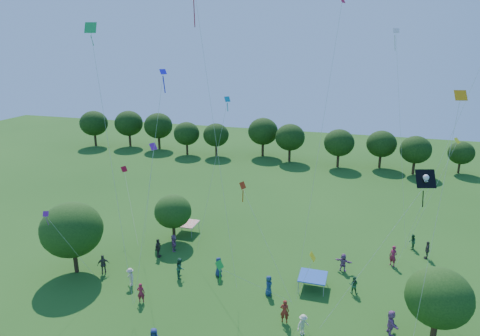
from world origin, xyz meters
The scene contains 38 objects.
near_tree_west centered at (-15.14, 14.76, 4.00)m, with size 5.20×5.20×6.35m.
near_tree_north centered at (-9.60, 22.85, 3.12)m, with size 3.69×3.69×4.79m.
near_tree_east centered at (13.43, 13.41, 3.70)m, with size 4.19×4.19×5.60m.
treeline centered at (-1.73, 55.43, 4.09)m, with size 88.01×8.77×6.77m.
tent_red_stripe centered at (-9.11, 24.81, 1.04)m, with size 2.20×2.20×1.10m.
tent_blue centered at (4.94, 18.10, 1.04)m, with size 2.20×2.20×1.10m.
crowd_person_1 centered at (-7.47, 12.35, 0.81)m, with size 0.60×0.39×1.62m, color maroon.
crowd_person_2 centered at (8.17, 18.29, 0.75)m, with size 0.74×0.40×1.50m, color #285E33.
crowd_person_4 centered at (-12.69, 15.22, 0.86)m, with size 1.01×0.46×1.72m, color #48423A.
crowd_person_5 centered at (10.83, 13.96, 0.90)m, with size 1.68×0.60×1.80m, color #A05D9F.
crowd_person_6 centered at (1.74, 16.10, 0.84)m, with size 0.83×0.45×1.67m, color navy.
crowd_person_7 centered at (3.59, 13.11, 0.90)m, with size 0.67×0.43×1.79m, color maroon.
crowd_person_8 centered at (-6.07, 16.56, 0.88)m, with size 0.87×0.47×1.77m, color #25573C.
crowd_person_9 centered at (-9.45, 14.17, 0.78)m, with size 1.02×0.46×1.56m, color beige.
crowd_person_10 centered at (-9.50, 19.20, 0.91)m, with size 1.06×0.48×1.81m, color #39322E.
crowd_person_11 centered at (-8.63, 20.74, 0.84)m, with size 1.56×0.56×1.67m, color #8C527A.
crowd_person_12 centered at (-3.00, 17.64, 0.87)m, with size 0.86×0.46×1.74m, color #1A2A4E.
crowd_person_13 centered at (11.34, 23.76, 0.96)m, with size 0.72×0.46×1.92m, color maroon.
crowd_person_14 centered at (13.26, 27.62, 0.76)m, with size 0.75×0.41×1.53m, color #214D2B.
crowd_person_15 centered at (5.06, 12.12, 0.78)m, with size 1.02×0.46×1.55m, color beige.
crowd_person_16 centered at (14.43, 26.06, 0.87)m, with size 1.02×0.46×1.73m, color #453F37.
crowd_person_17 centered at (7.14, 21.59, 0.81)m, with size 1.52×0.54×1.63m, color #91548E.
pirate_kite centered at (11.82, 14.55, 11.00)m, with size 6.36×3.77×10.37m.
red_high_kite centered at (-3.11, 15.33, 19.21)m, with size 3.66×1.51×22.66m.
small_kite_0 centered at (5.45, 15.43, 15.67)m, with size 2.14×1.25×20.73m.
small_kite_1 centered at (12.22, 10.18, 13.57)m, with size 1.00×0.50×15.80m.
small_kite_2 centered at (15.02, 25.95, 9.49)m, with size 3.44×1.41×10.18m.
small_kite_3 centered at (-8.18, 10.54, 16.74)m, with size 2.04×0.69×19.18m.
small_kite_4 centered at (-4.80, 10.92, 12.93)m, with size 3.08×0.94×16.45m.
small_kite_5 centered at (-8.55, 17.22, 9.67)m, with size 2.64×1.78×10.20m.
small_kite_6 centered at (10.43, 25.46, 15.37)m, with size 2.93×1.08×19.05m.
small_kite_7 centered at (-3.65, 20.38, 11.64)m, with size 2.73×1.72×13.65m.
small_kite_8 centered at (-14.91, 23.28, 5.84)m, with size 4.78×6.11×5.60m.
small_kite_9 centered at (0.92, 13.63, 8.34)m, with size 3.98×0.54×8.81m.
small_kite_10 centered at (5.24, 13.38, 5.04)m, with size 1.32×1.02×4.34m.
small_kite_11 centered at (0.91, 9.23, 5.68)m, with size 3.78×5.64×5.53m.
small_kite_12 centered at (14.39, 19.37, 15.36)m, with size 4.09×2.23×17.76m.
small_kite_13 centered at (-12.98, 10.53, 6.36)m, with size 1.52×3.01×6.49m.
Camera 1 is at (8.06, -12.93, 19.47)m, focal length 32.00 mm.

